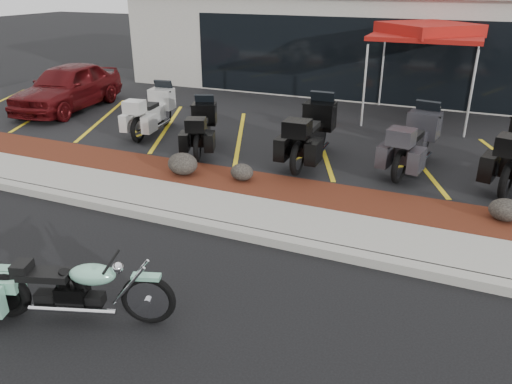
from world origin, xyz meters
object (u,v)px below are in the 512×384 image
at_px(hero_cruiser, 148,293).
at_px(traffic_cone, 327,116).
at_px(popup_canopy, 428,32).
at_px(parked_car, 68,87).
at_px(touring_white, 164,103).

xyz_separation_m(hero_cruiser, traffic_cone, (-0.36, 9.21, -0.09)).
bearing_deg(popup_canopy, hero_cruiser, -97.28).
height_order(parked_car, popup_canopy, popup_canopy).
bearing_deg(touring_white, parked_car, 75.68).
distance_m(parked_car, popup_canopy, 10.66).
relative_size(touring_white, traffic_cone, 5.16).
distance_m(traffic_cone, popup_canopy, 3.50).
bearing_deg(parked_car, touring_white, -13.22).
bearing_deg(touring_white, hero_cruiser, -156.48).
bearing_deg(touring_white, traffic_cone, -72.09).
distance_m(touring_white, parked_car, 3.78).
bearing_deg(traffic_cone, hero_cruiser, -87.77).
relative_size(hero_cruiser, traffic_cone, 6.10).
bearing_deg(hero_cruiser, parked_car, 118.30).
relative_size(hero_cruiser, popup_canopy, 0.85).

